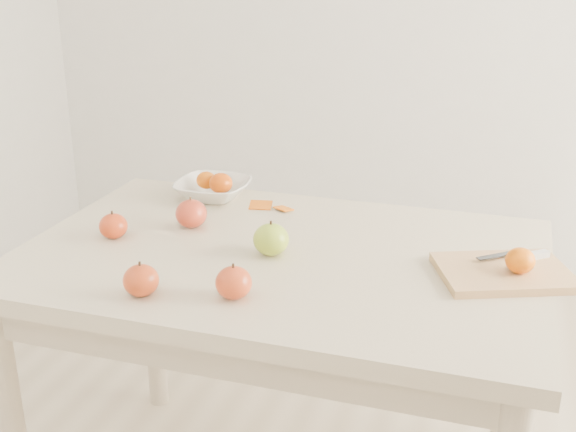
% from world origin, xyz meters
% --- Properties ---
extents(table, '(1.20, 0.80, 0.75)m').
position_xyz_m(table, '(0.00, 0.00, 0.65)').
color(table, beige).
rests_on(table, ground).
extents(cutting_board, '(0.33, 0.29, 0.02)m').
position_xyz_m(cutting_board, '(0.50, 0.02, 0.76)').
color(cutting_board, tan).
rests_on(cutting_board, table).
extents(board_tangerine, '(0.06, 0.06, 0.05)m').
position_xyz_m(board_tangerine, '(0.53, 0.01, 0.80)').
color(board_tangerine, '#E55D08').
rests_on(board_tangerine, cutting_board).
extents(fruit_bowl, '(0.20, 0.20, 0.05)m').
position_xyz_m(fruit_bowl, '(-0.30, 0.30, 0.78)').
color(fruit_bowl, white).
rests_on(fruit_bowl, table).
extents(bowl_tangerine_near, '(0.06, 0.06, 0.05)m').
position_xyz_m(bowl_tangerine_near, '(-0.33, 0.31, 0.80)').
color(bowl_tangerine_near, '#CE4E07').
rests_on(bowl_tangerine_near, fruit_bowl).
extents(bowl_tangerine_far, '(0.06, 0.06, 0.06)m').
position_xyz_m(bowl_tangerine_far, '(-0.27, 0.29, 0.80)').
color(bowl_tangerine_far, '#CC5507').
rests_on(bowl_tangerine_far, fruit_bowl).
extents(orange_peel_a, '(0.07, 0.06, 0.01)m').
position_xyz_m(orange_peel_a, '(-0.15, 0.27, 0.75)').
color(orange_peel_a, '#C6570E').
rests_on(orange_peel_a, table).
extents(orange_peel_b, '(0.06, 0.05, 0.01)m').
position_xyz_m(orange_peel_b, '(-0.08, 0.27, 0.75)').
color(orange_peel_b, '#D4640F').
rests_on(orange_peel_b, table).
extents(paring_knife, '(0.16, 0.09, 0.01)m').
position_xyz_m(paring_knife, '(0.54, 0.09, 0.78)').
color(paring_knife, silver).
rests_on(paring_knife, cutting_board).
extents(apple_green, '(0.08, 0.08, 0.07)m').
position_xyz_m(apple_green, '(-0.02, -0.02, 0.79)').
color(apple_green, olive).
rests_on(apple_green, table).
extents(apple_red_a, '(0.08, 0.08, 0.07)m').
position_xyz_m(apple_red_a, '(-0.26, 0.08, 0.79)').
color(apple_red_a, maroon).
rests_on(apple_red_a, table).
extents(apple_red_b, '(0.07, 0.07, 0.06)m').
position_xyz_m(apple_red_b, '(-0.41, -0.04, 0.78)').
color(apple_red_b, '#A61805').
rests_on(apple_red_b, table).
extents(apple_red_e, '(0.07, 0.07, 0.07)m').
position_xyz_m(apple_red_e, '(-0.02, -0.25, 0.78)').
color(apple_red_e, maroon).
rests_on(apple_red_e, table).
extents(apple_red_c, '(0.07, 0.07, 0.07)m').
position_xyz_m(apple_red_c, '(-0.20, -0.30, 0.78)').
color(apple_red_c, maroon).
rests_on(apple_red_c, table).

